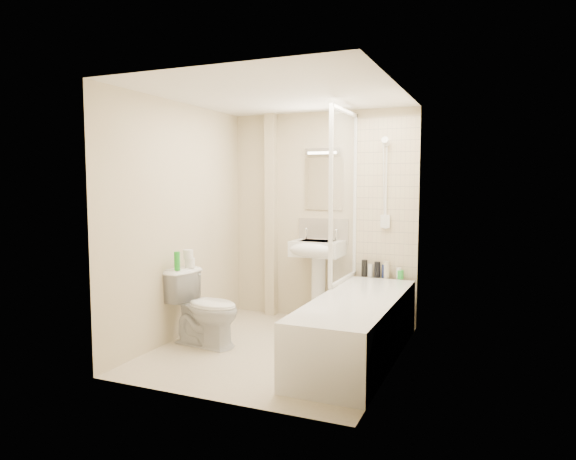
% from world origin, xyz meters
% --- Properties ---
extents(floor, '(2.50, 2.50, 0.00)m').
position_xyz_m(floor, '(0.00, 0.00, 0.00)').
color(floor, beige).
rests_on(floor, ground).
extents(wall_back, '(2.20, 0.02, 2.40)m').
position_xyz_m(wall_back, '(0.00, 1.25, 1.20)').
color(wall_back, beige).
rests_on(wall_back, ground).
extents(wall_left, '(0.02, 2.50, 2.40)m').
position_xyz_m(wall_left, '(-1.10, 0.00, 1.20)').
color(wall_left, beige).
rests_on(wall_left, ground).
extents(wall_right, '(0.02, 2.50, 2.40)m').
position_xyz_m(wall_right, '(1.10, 0.00, 1.20)').
color(wall_right, beige).
rests_on(wall_right, ground).
extents(ceiling, '(2.20, 2.50, 0.02)m').
position_xyz_m(ceiling, '(0.00, 0.00, 2.40)').
color(ceiling, white).
rests_on(ceiling, wall_back).
extents(tile_back, '(0.70, 0.01, 1.75)m').
position_xyz_m(tile_back, '(0.75, 1.24, 1.42)').
color(tile_back, beige).
rests_on(tile_back, wall_back).
extents(tile_right, '(0.01, 2.10, 1.75)m').
position_xyz_m(tile_right, '(1.09, 0.07, 1.42)').
color(tile_right, beige).
rests_on(tile_right, wall_right).
extents(pipe_boxing, '(0.12, 0.12, 2.40)m').
position_xyz_m(pipe_boxing, '(-0.62, 1.19, 1.20)').
color(pipe_boxing, beige).
rests_on(pipe_boxing, ground).
extents(splashback, '(0.60, 0.02, 0.30)m').
position_xyz_m(splashback, '(0.02, 1.24, 1.03)').
color(splashback, beige).
rests_on(splashback, wall_back).
extents(mirror, '(0.46, 0.01, 0.60)m').
position_xyz_m(mirror, '(0.02, 1.24, 1.58)').
color(mirror, white).
rests_on(mirror, wall_back).
extents(strip_light, '(0.42, 0.07, 0.07)m').
position_xyz_m(strip_light, '(0.02, 1.22, 1.95)').
color(strip_light, silver).
rests_on(strip_light, wall_back).
extents(bathtub, '(0.70, 2.10, 0.55)m').
position_xyz_m(bathtub, '(0.75, 0.07, 0.29)').
color(bathtub, white).
rests_on(bathtub, ground).
extents(shower_screen, '(0.04, 0.92, 1.80)m').
position_xyz_m(shower_screen, '(0.40, 0.80, 1.45)').
color(shower_screen, white).
rests_on(shower_screen, bathtub).
extents(shower_fixture, '(0.10, 0.16, 0.99)m').
position_xyz_m(shower_fixture, '(0.75, 1.19, 1.55)').
color(shower_fixture, white).
rests_on(shower_fixture, wall_back).
extents(pedestal_sink, '(0.56, 0.50, 1.07)m').
position_xyz_m(pedestal_sink, '(0.02, 1.01, 0.75)').
color(pedestal_sink, white).
rests_on(pedestal_sink, ground).
extents(bottle_black_a, '(0.06, 0.06, 0.19)m').
position_xyz_m(bottle_black_a, '(0.53, 1.16, 0.64)').
color(bottle_black_a, black).
rests_on(bottle_black_a, bathtub).
extents(bottle_white_a, '(0.06, 0.06, 0.14)m').
position_xyz_m(bottle_white_a, '(0.60, 1.16, 0.62)').
color(bottle_white_a, silver).
rests_on(bottle_white_a, bathtub).
extents(bottle_black_b, '(0.06, 0.06, 0.17)m').
position_xyz_m(bottle_black_b, '(0.68, 1.16, 0.64)').
color(bottle_black_b, black).
rests_on(bottle_black_b, bathtub).
extents(bottle_blue, '(0.05, 0.05, 0.15)m').
position_xyz_m(bottle_blue, '(0.76, 1.16, 0.62)').
color(bottle_blue, '#121E4F').
rests_on(bottle_blue, bathtub).
extents(bottle_cream, '(0.07, 0.07, 0.18)m').
position_xyz_m(bottle_cream, '(0.78, 1.16, 0.64)').
color(bottle_cream, beige).
rests_on(bottle_cream, bathtub).
extents(bottle_white_b, '(0.06, 0.06, 0.12)m').
position_xyz_m(bottle_white_b, '(0.92, 1.16, 0.61)').
color(bottle_white_b, white).
rests_on(bottle_white_b, bathtub).
extents(bottle_green, '(0.07, 0.07, 0.10)m').
position_xyz_m(bottle_green, '(0.93, 1.16, 0.60)').
color(bottle_green, green).
rests_on(bottle_green, bathtub).
extents(toilet, '(0.60, 0.83, 0.74)m').
position_xyz_m(toilet, '(-0.72, -0.15, 0.37)').
color(toilet, white).
rests_on(toilet, ground).
extents(toilet_roll_lower, '(0.10, 0.10, 0.10)m').
position_xyz_m(toilet_roll_lower, '(-0.95, -0.06, 0.79)').
color(toilet_roll_lower, white).
rests_on(toilet_roll_lower, toilet).
extents(toilet_roll_upper, '(0.10, 0.10, 0.09)m').
position_xyz_m(toilet_roll_upper, '(-0.94, -0.09, 0.88)').
color(toilet_roll_upper, white).
rests_on(toilet_roll_upper, toilet_roll_lower).
extents(green_bottle, '(0.06, 0.06, 0.18)m').
position_xyz_m(green_bottle, '(-0.97, -0.25, 0.83)').
color(green_bottle, green).
rests_on(green_bottle, toilet).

